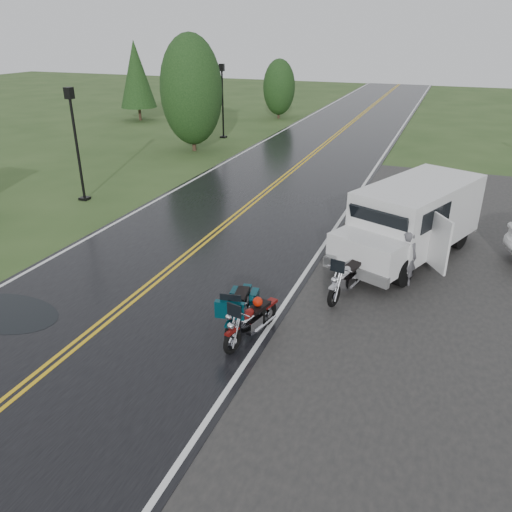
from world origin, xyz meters
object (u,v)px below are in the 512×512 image
at_px(motorcycle_red, 232,333).
at_px(lamp_post_near_left, 77,145).
at_px(van_white, 349,230).
at_px(person_at_van, 406,259).
at_px(motorcycle_teal, 230,324).
at_px(lamp_post_far_left, 223,101).
at_px(motorcycle_silver, 335,287).

height_order(motorcycle_red, lamp_post_near_left, lamp_post_near_left).
relative_size(van_white, person_at_van, 3.71).
height_order(motorcycle_teal, person_at_van, person_at_van).
relative_size(motorcycle_teal, lamp_post_near_left, 0.46).
height_order(van_white, lamp_post_far_left, lamp_post_far_left).
distance_m(motorcycle_teal, van_white, 5.33).
bearing_deg(motorcycle_silver, lamp_post_near_left, 169.48).
relative_size(motorcycle_teal, lamp_post_far_left, 0.45).
bearing_deg(motorcycle_teal, motorcycle_silver, 45.94).
relative_size(motorcycle_red, lamp_post_near_left, 0.43).
distance_m(motorcycle_silver, person_at_van, 2.44).
relative_size(motorcycle_red, motorcycle_silver, 0.93).
distance_m(motorcycle_red, lamp_post_near_left, 12.85).
relative_size(van_white, lamp_post_near_left, 1.31).
bearing_deg(motorcycle_red, person_at_van, 69.77).
bearing_deg(van_white, lamp_post_far_left, 148.09).
relative_size(person_at_van, lamp_post_far_left, 0.35).
distance_m(motorcycle_red, motorcycle_teal, 0.31).
bearing_deg(lamp_post_near_left, van_white, -11.91).
distance_m(motorcycle_silver, lamp_post_far_left, 22.31).
relative_size(motorcycle_red, van_white, 0.33).
bearing_deg(motorcycle_red, motorcycle_teal, 136.80).
bearing_deg(motorcycle_teal, lamp_post_far_left, 105.83).
bearing_deg(motorcycle_teal, person_at_van, 44.54).
height_order(motorcycle_teal, lamp_post_near_left, lamp_post_near_left).
bearing_deg(lamp_post_near_left, motorcycle_red, -37.45).
bearing_deg(van_white, person_at_van, 2.38).
distance_m(lamp_post_near_left, lamp_post_far_left, 13.94).
xyz_separation_m(motorcycle_silver, person_at_van, (1.50, 1.92, 0.18)).
xyz_separation_m(motorcycle_silver, lamp_post_near_left, (-11.70, 4.98, 1.65)).
xyz_separation_m(motorcycle_red, motorcycle_teal, (-0.17, 0.25, 0.04)).
distance_m(motorcycle_teal, person_at_van, 5.50).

